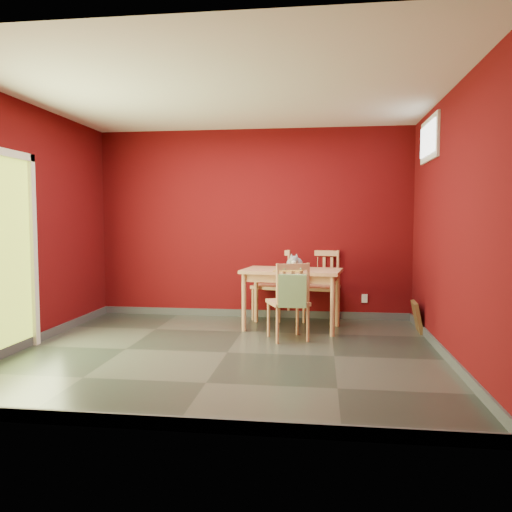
# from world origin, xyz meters

# --- Properties ---
(ground) EXTENTS (4.50, 4.50, 0.00)m
(ground) POSITION_xyz_m (0.00, 0.00, 0.00)
(ground) COLOR #2D342D
(ground) RESTS_ON ground
(room_shell) EXTENTS (4.50, 4.50, 4.50)m
(room_shell) POSITION_xyz_m (0.00, 0.00, 0.05)
(room_shell) COLOR #50080A
(room_shell) RESTS_ON ground
(doorway) EXTENTS (0.06, 1.01, 2.13)m
(doorway) POSITION_xyz_m (-2.23, -0.40, 1.12)
(doorway) COLOR #B7D838
(doorway) RESTS_ON ground
(window) EXTENTS (0.05, 0.90, 0.50)m
(window) POSITION_xyz_m (2.23, 1.00, 2.35)
(window) COLOR white
(window) RESTS_ON room_shell
(outlet_plate) EXTENTS (0.08, 0.02, 0.12)m
(outlet_plate) POSITION_xyz_m (1.60, 1.99, 0.30)
(outlet_plate) COLOR silver
(outlet_plate) RESTS_ON room_shell
(dining_table) EXTENTS (1.32, 0.88, 0.77)m
(dining_table) POSITION_xyz_m (0.61, 1.26, 0.68)
(dining_table) COLOR tan
(dining_table) RESTS_ON ground
(table_runner) EXTENTS (0.44, 0.76, 0.36)m
(table_runner) POSITION_xyz_m (0.61, 1.14, 0.72)
(table_runner) COLOR #BE8931
(table_runner) RESTS_ON dining_table
(chair_far_left) EXTENTS (0.57, 0.57, 0.98)m
(chair_far_left) POSITION_xyz_m (0.30, 1.91, 0.50)
(chair_far_left) COLOR tan
(chair_far_left) RESTS_ON ground
(chair_far_right) EXTENTS (0.54, 0.54, 0.98)m
(chair_far_right) POSITION_xyz_m (1.00, 1.84, 0.50)
(chair_far_right) COLOR tan
(chair_far_right) RESTS_ON ground
(chair_near) EXTENTS (0.56, 0.56, 0.92)m
(chair_near) POSITION_xyz_m (0.61, 0.64, 0.47)
(chair_near) COLOR tan
(chair_near) RESTS_ON ground
(tote_bag) EXTENTS (0.31, 0.19, 0.44)m
(tote_bag) POSITION_xyz_m (0.67, 0.43, 0.61)
(tote_bag) COLOR #729660
(tote_bag) RESTS_ON chair_near
(cat) EXTENTS (0.34, 0.48, 0.22)m
(cat) POSITION_xyz_m (0.65, 1.26, 0.88)
(cat) COLOR slate
(cat) RESTS_ON table_runner
(picture_frame) EXTENTS (0.14, 0.39, 0.38)m
(picture_frame) POSITION_xyz_m (2.19, 1.28, 0.19)
(picture_frame) COLOR brown
(picture_frame) RESTS_ON ground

